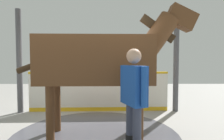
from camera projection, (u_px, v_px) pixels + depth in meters
name	position (u px, v px, depth m)	size (l,w,h in m)	color
ground_plane	(84.00, 129.00, 4.34)	(16.00, 16.00, 0.02)	gray
wet_patch	(96.00, 135.00, 3.97)	(3.43, 3.43, 0.00)	#4C4C54
barrier_wall	(99.00, 93.00, 5.79)	(0.20, 4.17, 1.19)	silver
roof_post_near	(176.00, 61.00, 5.74)	(0.16, 0.16, 3.01)	#4C4C51
roof_post_far	(19.00, 61.00, 5.59)	(0.16, 0.16, 3.01)	#4C4C51
horse	(102.00, 60.00, 3.89)	(1.00, 3.64, 2.68)	brown
handler	(134.00, 95.00, 2.97)	(0.64, 0.39, 1.72)	black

